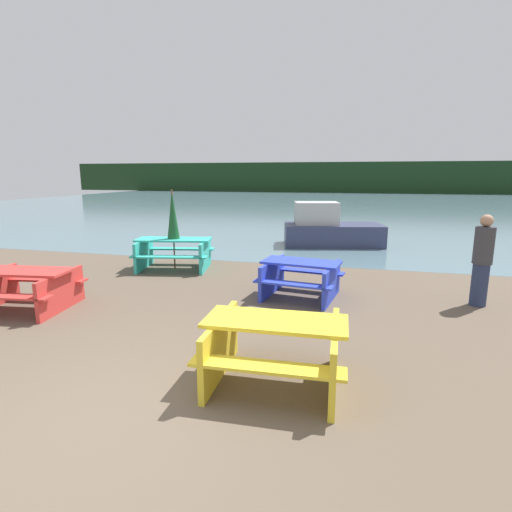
{
  "coord_description": "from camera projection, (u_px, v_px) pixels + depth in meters",
  "views": [
    {
      "loc": [
        2.33,
        -3.0,
        2.41
      ],
      "look_at": [
        0.44,
        4.37,
        0.85
      ],
      "focal_mm": 28.0,
      "sensor_mm": 36.0,
      "label": 1
    }
  ],
  "objects": [
    {
      "name": "person",
      "position": [
        482.0,
        261.0,
        7.32
      ],
      "size": [
        0.34,
        0.34,
        1.7
      ],
      "color": "#283351",
      "rests_on": "ground_plane"
    },
    {
      "name": "picnic_table_yellow",
      "position": [
        275.0,
        345.0,
        4.64
      ],
      "size": [
        1.68,
        1.44,
        0.78
      ],
      "rotation": [
        0.0,
        0.0,
        0.04
      ],
      "color": "yellow",
      "rests_on": "ground_plane"
    },
    {
      "name": "umbrella_darkgreen",
      "position": [
        173.0,
        215.0,
        10.11
      ],
      "size": [
        0.31,
        0.31,
        2.05
      ],
      "color": "brown",
      "rests_on": "ground_plane"
    },
    {
      "name": "boat",
      "position": [
        329.0,
        229.0,
        13.73
      ],
      "size": [
        3.55,
        2.21,
        1.48
      ],
      "rotation": [
        0.0,
        0.0,
        0.22
      ],
      "color": "#333856",
      "rests_on": "water"
    },
    {
      "name": "picnic_table_teal",
      "position": [
        174.0,
        251.0,
        10.29
      ],
      "size": [
        2.13,
        1.73,
        0.79
      ],
      "rotation": [
        0.0,
        0.0,
        0.2
      ],
      "color": "#33B7A8",
      "rests_on": "ground_plane"
    },
    {
      "name": "picnic_table_blue",
      "position": [
        301.0,
        276.0,
        7.92
      ],
      "size": [
        1.68,
        1.57,
        0.73
      ],
      "rotation": [
        0.0,
        0.0,
        -0.14
      ],
      "color": "blue",
      "rests_on": "ground_plane"
    },
    {
      "name": "water",
      "position": [
        331.0,
        202.0,
        34.72
      ],
      "size": [
        60.0,
        50.0,
        0.0
      ],
      "color": "slate",
      "rests_on": "ground_plane"
    },
    {
      "name": "ground_plane",
      "position": [
        102.0,
        426.0,
        3.9
      ],
      "size": [
        60.0,
        60.0,
        0.0
      ],
      "primitive_type": "plane",
      "color": "brown"
    },
    {
      "name": "far_treeline",
      "position": [
        342.0,
        177.0,
        53.29
      ],
      "size": [
        80.0,
        1.6,
        4.0
      ],
      "color": "#193319",
      "rests_on": "water"
    },
    {
      "name": "picnic_table_red",
      "position": [
        25.0,
        286.0,
        7.21
      ],
      "size": [
        1.83,
        1.59,
        0.73
      ],
      "rotation": [
        0.0,
        0.0,
        0.13
      ],
      "color": "red",
      "rests_on": "ground_plane"
    }
  ]
}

